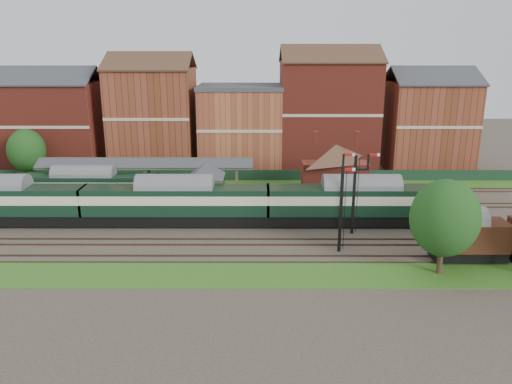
{
  "coord_description": "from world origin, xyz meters",
  "views": [
    {
      "loc": [
        2.49,
        -49.4,
        18.07
      ],
      "look_at": [
        2.37,
        2.0,
        3.0
      ],
      "focal_mm": 35.0,
      "sensor_mm": 36.0,
      "label": 1
    }
  ],
  "objects_px": {
    "dmu_train": "(176,201)",
    "platform_railcar": "(85,187)",
    "signal_box": "(207,187)",
    "goods_van_a": "(469,237)",
    "semaphore_bracket": "(355,189)"
  },
  "relations": [
    {
      "from": "dmu_train",
      "to": "platform_railcar",
      "type": "relative_size",
      "value": 3.36
    },
    {
      "from": "signal_box",
      "to": "platform_railcar",
      "type": "xyz_separation_m",
      "value": [
        -14.59,
        3.25,
        -0.88
      ]
    },
    {
      "from": "dmu_train",
      "to": "goods_van_a",
      "type": "bearing_deg",
      "value": -18.5
    },
    {
      "from": "signal_box",
      "to": "goods_van_a",
      "type": "relative_size",
      "value": 0.96
    },
    {
      "from": "dmu_train",
      "to": "platform_railcar",
      "type": "height_order",
      "value": "dmu_train"
    },
    {
      "from": "signal_box",
      "to": "goods_van_a",
      "type": "bearing_deg",
      "value": -27.11
    },
    {
      "from": "platform_railcar",
      "to": "goods_van_a",
      "type": "relative_size",
      "value": 2.75
    },
    {
      "from": "dmu_train",
      "to": "goods_van_a",
      "type": "xyz_separation_m",
      "value": [
        26.9,
        -9.0,
        -0.43
      ]
    },
    {
      "from": "dmu_train",
      "to": "goods_van_a",
      "type": "height_order",
      "value": "dmu_train"
    },
    {
      "from": "semaphore_bracket",
      "to": "platform_railcar",
      "type": "bearing_deg",
      "value": 163.1
    },
    {
      "from": "dmu_train",
      "to": "goods_van_a",
      "type": "relative_size",
      "value": 9.25
    },
    {
      "from": "platform_railcar",
      "to": "semaphore_bracket",
      "type": "bearing_deg",
      "value": -16.9
    },
    {
      "from": "dmu_train",
      "to": "platform_railcar",
      "type": "bearing_deg",
      "value": 150.78
    },
    {
      "from": "semaphore_bracket",
      "to": "goods_van_a",
      "type": "height_order",
      "value": "semaphore_bracket"
    },
    {
      "from": "platform_railcar",
      "to": "goods_van_a",
      "type": "height_order",
      "value": "platform_railcar"
    }
  ]
}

